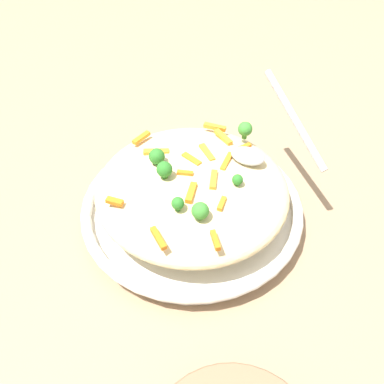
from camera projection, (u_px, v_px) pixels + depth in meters
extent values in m
plane|color=#9E7F60|center=(192.00, 217.00, 0.75)|extent=(2.40, 2.40, 0.00)
cylinder|color=white|center=(192.00, 213.00, 0.74)|extent=(0.34, 0.34, 0.02)
torus|color=white|center=(192.00, 205.00, 0.73)|extent=(0.37, 0.37, 0.02)
torus|color=black|center=(192.00, 204.00, 0.72)|extent=(0.36, 0.36, 0.00)
ellipsoid|color=beige|center=(192.00, 189.00, 0.70)|extent=(0.31, 0.31, 0.07)
cube|color=orange|center=(185.00, 173.00, 0.67)|extent=(0.03, 0.01, 0.01)
cube|color=orange|center=(158.00, 238.00, 0.59)|extent=(0.04, 0.03, 0.01)
cube|color=orange|center=(156.00, 152.00, 0.71)|extent=(0.04, 0.03, 0.01)
cube|color=orange|center=(227.00, 161.00, 0.69)|extent=(0.01, 0.04, 0.01)
cube|color=orange|center=(244.00, 147.00, 0.73)|extent=(0.02, 0.03, 0.01)
cube|color=orange|center=(209.00, 153.00, 0.71)|extent=(0.04, 0.04, 0.01)
cube|color=orange|center=(215.00, 127.00, 0.76)|extent=(0.04, 0.01, 0.01)
cube|color=orange|center=(115.00, 201.00, 0.64)|extent=(0.03, 0.01, 0.01)
cube|color=orange|center=(213.00, 180.00, 0.66)|extent=(0.02, 0.04, 0.01)
cube|color=orange|center=(191.00, 193.00, 0.64)|extent=(0.02, 0.04, 0.01)
cube|color=orange|center=(223.00, 137.00, 0.74)|extent=(0.04, 0.03, 0.01)
cube|color=orange|center=(192.00, 159.00, 0.70)|extent=(0.04, 0.02, 0.01)
cube|color=orange|center=(215.00, 240.00, 0.59)|extent=(0.03, 0.03, 0.01)
cube|color=orange|center=(141.00, 138.00, 0.74)|extent=(0.02, 0.04, 0.01)
cube|color=orange|center=(222.00, 204.00, 0.63)|extent=(0.01, 0.03, 0.01)
cylinder|color=#296820|center=(156.00, 164.00, 0.69)|extent=(0.01, 0.01, 0.01)
sphere|color=#2D7A28|center=(156.00, 158.00, 0.68)|extent=(0.03, 0.03, 0.03)
cylinder|color=#296820|center=(178.00, 208.00, 0.62)|extent=(0.01, 0.01, 0.01)
sphere|color=#2D7A28|center=(178.00, 203.00, 0.62)|extent=(0.02, 0.02, 0.02)
cylinder|color=#296820|center=(165.00, 176.00, 0.67)|extent=(0.01, 0.01, 0.01)
sphere|color=#2D7A28|center=(164.00, 169.00, 0.66)|extent=(0.02, 0.02, 0.02)
cylinder|color=#377928|center=(200.00, 217.00, 0.62)|extent=(0.01, 0.01, 0.01)
sphere|color=#3D8E33|center=(200.00, 211.00, 0.61)|extent=(0.03, 0.03, 0.03)
cylinder|color=#296820|center=(237.00, 184.00, 0.66)|extent=(0.01, 0.01, 0.01)
sphere|color=#2D7A28|center=(237.00, 180.00, 0.65)|extent=(0.02, 0.02, 0.02)
cylinder|color=#377928|center=(244.00, 135.00, 0.74)|extent=(0.01, 0.01, 0.01)
sphere|color=#3D8E33|center=(245.00, 129.00, 0.73)|extent=(0.02, 0.02, 0.02)
ellipsoid|color=#B7B7BC|center=(248.00, 156.00, 0.70)|extent=(0.06, 0.04, 0.02)
cylinder|color=#B7B7BC|center=(295.00, 120.00, 0.69)|extent=(0.15, 0.11, 0.10)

